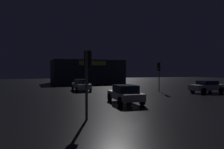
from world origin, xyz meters
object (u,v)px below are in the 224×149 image
at_px(store_building, 87,72).
at_px(car_near, 207,86).
at_px(car_crossing, 81,85).
at_px(traffic_signal_opposite, 159,70).
at_px(car_far, 125,94).
at_px(traffic_signal_main, 88,70).

bearing_deg(store_building, car_near, -73.20).
bearing_deg(car_crossing, store_building, 73.70).
height_order(traffic_signal_opposite, car_crossing, traffic_signal_opposite).
height_order(store_building, car_far, store_building).
xyz_separation_m(store_building, traffic_signal_main, (-8.79, -35.11, 0.18)).
distance_m(traffic_signal_main, car_far, 6.44).
relative_size(car_far, car_crossing, 1.00).
xyz_separation_m(traffic_signal_main, car_far, (4.21, 4.50, -1.86)).
distance_m(car_near, car_crossing, 15.52).
xyz_separation_m(car_near, car_crossing, (-13.31, 7.97, 0.00)).
bearing_deg(car_crossing, car_far, -86.34).
bearing_deg(car_crossing, traffic_signal_opposite, -29.13).
bearing_deg(car_crossing, traffic_signal_main, -101.55).
distance_m(traffic_signal_main, car_crossing, 17.21).
bearing_deg(store_building, car_crossing, -106.30).
distance_m(traffic_signal_main, traffic_signal_opposite, 17.00).
relative_size(car_near, car_crossing, 0.97).
relative_size(traffic_signal_opposite, car_far, 0.84).
height_order(store_building, car_near, store_building).
xyz_separation_m(traffic_signal_main, car_near, (16.74, 8.79, -1.87)).
bearing_deg(traffic_signal_opposite, car_far, -136.85).
bearing_deg(car_near, car_crossing, 149.08).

